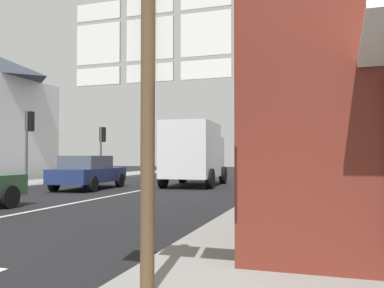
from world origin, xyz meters
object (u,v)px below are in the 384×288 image
(traffic_light_far_right, at_px, (285,138))
(traffic_light_far_left, at_px, (102,141))
(route_sign_post, at_px, (149,100))
(sedan_far, at_px, (88,172))
(traffic_light_near_left, at_px, (29,131))
(traffic_light_near_right, at_px, (268,128))
(delivery_truck, at_px, (194,152))

(traffic_light_far_right, height_order, traffic_light_far_left, traffic_light_far_right)
(traffic_light_far_right, distance_m, traffic_light_far_left, 10.89)
(traffic_light_far_left, bearing_deg, route_sign_post, -58.69)
(sedan_far, bearing_deg, route_sign_post, -55.78)
(route_sign_post, distance_m, traffic_light_near_left, 16.08)
(traffic_light_near_left, height_order, traffic_light_near_right, traffic_light_near_left)
(route_sign_post, distance_m, traffic_light_far_left, 21.27)
(delivery_truck, xyz_separation_m, traffic_light_far_right, (4.03, 4.09, 0.82))
(sedan_far, height_order, delivery_truck, delivery_truck)
(traffic_light_far_right, bearing_deg, route_sign_post, -89.36)
(traffic_light_near_left, distance_m, traffic_light_near_right, 10.84)
(traffic_light_near_left, bearing_deg, traffic_light_far_right, 35.02)
(traffic_light_far_right, distance_m, traffic_light_near_right, 7.85)
(sedan_far, distance_m, delivery_truck, 5.12)
(traffic_light_near_left, height_order, traffic_light_far_right, traffic_light_near_left)
(traffic_light_near_left, xyz_separation_m, traffic_light_far_left, (0.00, 6.52, -0.20))
(route_sign_post, relative_size, traffic_light_far_left, 0.99)
(traffic_light_near_left, xyz_separation_m, traffic_light_far_right, (10.84, 7.59, -0.11))
(traffic_light_near_right, height_order, traffic_light_far_left, traffic_light_near_right)
(traffic_light_near_right, bearing_deg, route_sign_post, -88.91)
(delivery_truck, relative_size, traffic_light_far_right, 1.53)
(traffic_light_near_right, bearing_deg, traffic_light_far_right, 90.00)
(sedan_far, distance_m, traffic_light_far_right, 10.90)
(traffic_light_far_right, height_order, traffic_light_near_right, traffic_light_near_right)
(delivery_truck, height_order, traffic_light_near_right, traffic_light_near_right)
(route_sign_post, distance_m, traffic_light_near_right, 11.41)
(delivery_truck, distance_m, traffic_light_near_right, 5.58)
(delivery_truck, height_order, route_sign_post, route_sign_post)
(sedan_far, relative_size, route_sign_post, 1.35)
(traffic_light_near_left, relative_size, traffic_light_near_right, 1.04)
(delivery_truck, xyz_separation_m, traffic_light_near_right, (4.03, -3.76, 0.84))
(delivery_truck, bearing_deg, route_sign_post, -74.37)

